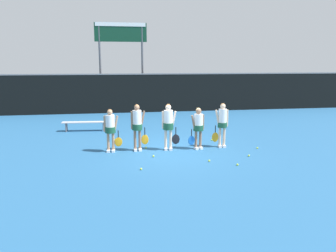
{
  "coord_description": "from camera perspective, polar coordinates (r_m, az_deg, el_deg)",
  "views": [
    {
      "loc": [
        -1.98,
        -12.03,
        3.32
      ],
      "look_at": [
        -0.0,
        0.03,
        0.93
      ],
      "focal_mm": 35.0,
      "sensor_mm": 36.0,
      "label": 1
    }
  ],
  "objects": [
    {
      "name": "tennis_ball_1",
      "position": [
        11.24,
        7.19,
        -6.02
      ],
      "size": [
        0.07,
        0.07,
        0.07
      ],
      "primitive_type": "sphere",
      "color": "#CCE033",
      "rests_on": "ground_plane"
    },
    {
      "name": "player_1",
      "position": [
        12.34,
        -5.37,
        0.43
      ],
      "size": [
        0.66,
        0.38,
        1.78
      ],
      "rotation": [
        0.0,
        0.0,
        0.08
      ],
      "color": "#8C664C",
      "rests_on": "ground_plane"
    },
    {
      "name": "tennis_ball_8",
      "position": [
        10.36,
        -4.71,
        -7.46
      ],
      "size": [
        0.07,
        0.07,
        0.07
      ],
      "primitive_type": "sphere",
      "color": "#CCE033",
      "rests_on": "ground_plane"
    },
    {
      "name": "player_0",
      "position": [
        12.33,
        -9.99,
        -0.16
      ],
      "size": [
        0.66,
        0.39,
        1.62
      ],
      "rotation": [
        0.0,
        0.0,
        -0.12
      ],
      "color": "tan",
      "rests_on": "ground_plane"
    },
    {
      "name": "fence_windscreen",
      "position": [
        21.99,
        -4.14,
        5.78
      ],
      "size": [
        60.0,
        0.08,
        2.59
      ],
      "color": "black",
      "rests_on": "ground_plane"
    },
    {
      "name": "tennis_ball_2",
      "position": [
        14.25,
        -9.23,
        -2.42
      ],
      "size": [
        0.06,
        0.06,
        0.06
      ],
      "primitive_type": "sphere",
      "color": "#CCE033",
      "rests_on": "ground_plane"
    },
    {
      "name": "tennis_ball_7",
      "position": [
        10.97,
        12.0,
        -6.6
      ],
      "size": [
        0.07,
        0.07,
        0.07
      ],
      "primitive_type": "sphere",
      "color": "#CCE033",
      "rests_on": "ground_plane"
    },
    {
      "name": "tennis_ball_3",
      "position": [
        14.22,
        7.64,
        -2.39
      ],
      "size": [
        0.07,
        0.07,
        0.07
      ],
      "primitive_type": "sphere",
      "color": "#CCE033",
      "rests_on": "ground_plane"
    },
    {
      "name": "tennis_ball_9",
      "position": [
        13.72,
        -4.32,
        -2.82
      ],
      "size": [
        0.07,
        0.07,
        0.07
      ],
      "primitive_type": "sphere",
      "color": "#CCE033",
      "rests_on": "ground_plane"
    },
    {
      "name": "tennis_ball_4",
      "position": [
        11.68,
        -2.55,
        -5.27
      ],
      "size": [
        0.07,
        0.07,
        0.07
      ],
      "primitive_type": "sphere",
      "color": "#CCE033",
      "rests_on": "ground_plane"
    },
    {
      "name": "player_4",
      "position": [
        12.99,
        9.43,
        0.8
      ],
      "size": [
        0.64,
        0.36,
        1.76
      ],
      "rotation": [
        0.0,
        0.0,
        -0.05
      ],
      "color": "beige",
      "rests_on": "ground_plane"
    },
    {
      "name": "scoreboard",
      "position": [
        23.05,
        -8.2,
        14.17
      ],
      "size": [
        3.5,
        0.15,
        5.92
      ],
      "color": "#515156",
      "rests_on": "ground_plane"
    },
    {
      "name": "bench_courtside",
      "position": [
        16.46,
        -14.27,
        0.53
      ],
      "size": [
        2.2,
        0.52,
        0.46
      ],
      "rotation": [
        0.0,
        0.0,
        -0.07
      ],
      "color": "#B2B2B7",
      "rests_on": "ground_plane"
    },
    {
      "name": "tennis_ball_6",
      "position": [
        13.24,
        15.29,
        -3.71
      ],
      "size": [
        0.07,
        0.07,
        0.07
      ],
      "primitive_type": "sphere",
      "color": "#CCE033",
      "rests_on": "ground_plane"
    },
    {
      "name": "tennis_ball_0",
      "position": [
        12.85,
        -3.84,
        -3.78
      ],
      "size": [
        0.06,
        0.06,
        0.06
      ],
      "primitive_type": "sphere",
      "color": "#CCE033",
      "rests_on": "ground_plane"
    },
    {
      "name": "player_3",
      "position": [
        12.6,
        5.29,
        0.21
      ],
      "size": [
        0.65,
        0.39,
        1.61
      ],
      "rotation": [
        0.0,
        0.0,
        0.19
      ],
      "color": "#8C664C",
      "rests_on": "ground_plane"
    },
    {
      "name": "tennis_ball_5",
      "position": [
        12.1,
        13.9,
        -5.03
      ],
      "size": [
        0.07,
        0.07,
        0.07
      ],
      "primitive_type": "sphere",
      "color": "#CCE033",
      "rests_on": "ground_plane"
    },
    {
      "name": "ground_plane",
      "position": [
        12.63,
        0.03,
        -4.17
      ],
      "size": [
        140.0,
        140.0,
        0.0
      ],
      "primitive_type": "plane",
      "color": "#235684"
    },
    {
      "name": "player_2",
      "position": [
        12.39,
        0.06,
        0.54
      ],
      "size": [
        0.68,
        0.39,
        1.77
      ],
      "rotation": [
        0.0,
        0.0,
        -0.08
      ],
      "color": "beige",
      "rests_on": "ground_plane"
    }
  ]
}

